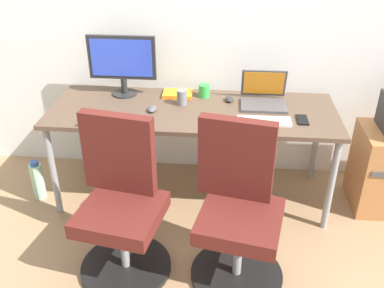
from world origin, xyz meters
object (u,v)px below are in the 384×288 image
(office_chair_left, at_px, (121,206))
(office_chair_right, at_px, (238,212))
(open_laptop, at_px, (264,96))
(coffee_mug, at_px, (204,91))
(desktop_monitor, at_px, (122,61))
(water_bottle_on_floor, at_px, (38,180))

(office_chair_left, relative_size, office_chair_right, 1.00)
(open_laptop, height_order, coffee_mug, open_laptop)
(office_chair_left, xyz_separation_m, desktop_monitor, (-0.17, 0.95, 0.53))
(desktop_monitor, bearing_deg, coffee_mug, 0.72)
(open_laptop, bearing_deg, water_bottle_on_floor, -170.31)
(coffee_mug, bearing_deg, office_chair_right, -75.05)
(water_bottle_on_floor, distance_m, desktop_monitor, 1.08)
(water_bottle_on_floor, bearing_deg, coffee_mug, 16.78)
(water_bottle_on_floor, height_order, desktop_monitor, desktop_monitor)
(office_chair_left, xyz_separation_m, open_laptop, (0.82, 0.87, 0.34))
(water_bottle_on_floor, relative_size, coffee_mug, 3.37)
(office_chair_left, relative_size, open_laptop, 3.03)
(office_chair_right, bearing_deg, desktop_monitor, 131.39)
(office_chair_left, bearing_deg, coffee_mug, 67.00)
(open_laptop, distance_m, coffee_mug, 0.43)
(desktop_monitor, bearing_deg, water_bottle_on_floor, -150.12)
(office_chair_right, distance_m, coffee_mug, 1.04)
(office_chair_right, bearing_deg, open_laptop, 79.40)
(office_chair_left, bearing_deg, desktop_monitor, 100.46)
(office_chair_right, bearing_deg, coffee_mug, 104.95)
(open_laptop, bearing_deg, coffee_mug, 168.51)
(office_chair_left, bearing_deg, water_bottle_on_floor, 143.00)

